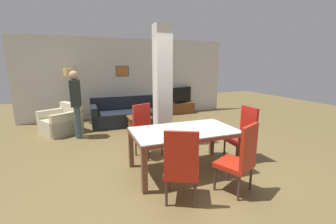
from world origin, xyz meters
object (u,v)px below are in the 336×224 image
object	(u,v)px
dining_chair_head_right	(243,133)
armchair	(62,123)
dining_chair_far_left	(146,129)
dining_chair_near_right	(240,158)
floor_lamp	(70,77)
standing_person	(76,100)
tv_stand	(180,108)
tv_screen	(181,95)
bottle	(137,114)
coffee_table	(139,124)
sofa	(127,115)
dining_table	(184,137)
dining_chair_near_left	(181,165)

from	to	relation	value
dining_chair_head_right	armchair	bearing A→B (deg)	46.93
dining_chair_far_left	dining_chair_near_right	distance (m)	2.06
floor_lamp	standing_person	world-z (taller)	floor_lamp
dining_chair_head_right	tv_stand	xyz separation A→B (m)	(0.57, 4.26, -0.34)
tv_screen	dining_chair_far_left	bearing A→B (deg)	38.22
bottle	standing_person	world-z (taller)	standing_person
dining_chair_far_left	coffee_table	world-z (taller)	dining_chair_far_left
sofa	bottle	size ratio (longest dim) A/B	7.43
dining_chair_far_left	dining_table	bearing A→B (deg)	90.00
dining_chair_near_left	coffee_table	distance (m)	3.38
sofa	tv_screen	world-z (taller)	tv_screen
tv_stand	tv_screen	distance (m)	0.49
dining_chair_far_left	sofa	size ratio (longest dim) A/B	0.49
dining_chair_near_right	armchair	xyz separation A→B (m)	(-2.63, 4.16, -0.27)
tv_screen	dining_chair_near_right	bearing A→B (deg)	57.53
dining_chair_near_right	sofa	world-z (taller)	dining_chair_near_right
coffee_table	tv_stand	bearing A→B (deg)	41.21
armchair	standing_person	size ratio (longest dim) A/B	0.71
dining_chair_far_left	coffee_table	bearing A→B (deg)	-124.75
dining_chair_far_left	bottle	bearing A→B (deg)	-121.58
dining_chair_near_left	dining_chair_near_right	bearing A→B (deg)	22.52
dining_chair_near_right	floor_lamp	world-z (taller)	floor_lamp
dining_chair_far_left	armchair	world-z (taller)	dining_chair_far_left
tv_stand	bottle	bearing A→B (deg)	-137.60
dining_chair_near_right	bottle	distance (m)	3.34
floor_lamp	sofa	bearing A→B (deg)	-23.83
dining_table	dining_chair_far_left	size ratio (longest dim) A/B	1.71
bottle	dining_chair_head_right	bearing A→B (deg)	-56.00
tv_screen	floor_lamp	bearing A→B (deg)	-16.22
dining_chair_far_left	floor_lamp	world-z (taller)	floor_lamp
bottle	floor_lamp	xyz separation A→B (m)	(-1.62, 1.86, 0.90)
dining_table	bottle	size ratio (longest dim) A/B	6.25
bottle	tv_stand	size ratio (longest dim) A/B	0.28
tv_stand	dining_chair_near_left	bearing A→B (deg)	-113.94
dining_table	dining_chair_head_right	world-z (taller)	dining_chair_head_right
dining_chair_far_left	sofa	xyz separation A→B (m)	(0.10, 2.56, -0.26)
coffee_table	floor_lamp	distance (m)	2.70
tv_stand	tv_screen	bearing A→B (deg)	-90.00
dining_chair_far_left	bottle	distance (m)	1.40
tv_screen	armchair	bearing A→B (deg)	-3.08
dining_table	coffee_table	bearing A→B (deg)	94.45
coffee_table	sofa	bearing A→B (deg)	98.36
tv_stand	floor_lamp	xyz separation A→B (m)	(-3.75, -0.09, 1.25)
dining_chair_near_left	tv_screen	size ratio (longest dim) A/B	1.07
dining_chair_near_left	coffee_table	xyz separation A→B (m)	(0.25, 3.35, -0.32)
armchair	floor_lamp	distance (m)	1.53
coffee_table	standing_person	world-z (taller)	standing_person
sofa	floor_lamp	distance (m)	2.08
sofa	bottle	xyz separation A→B (m)	(0.04, -1.16, 0.27)
dining_chair_near_right	bottle	bearing A→B (deg)	77.59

